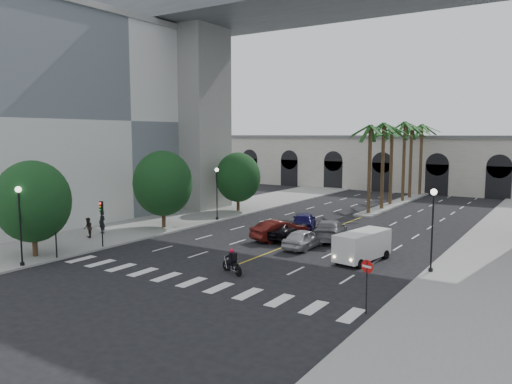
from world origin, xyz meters
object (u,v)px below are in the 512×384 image
at_px(car_c, 284,229).
at_px(pedestrian_a, 102,222).
at_px(car_d, 330,230).
at_px(lamp_post_left_far, 217,189).
at_px(pedestrian_b, 88,228).
at_px(lamp_post_left_near, 20,219).
at_px(car_e, 304,221).
at_px(lamp_post_right, 433,223).
at_px(car_b, 280,230).
at_px(cargo_van, 362,245).
at_px(traffic_signal_near, 55,224).
at_px(motorcycle_rider, 232,263).
at_px(traffic_signal_far, 102,216).
at_px(do_not_enter_sign, 367,275).
at_px(car_a, 303,239).

xyz_separation_m(car_c, pedestrian_a, (-13.96, -7.25, 0.31)).
height_order(car_d, pedestrian_a, pedestrian_a).
distance_m(lamp_post_left_far, pedestrian_b, 13.59).
bearing_deg(lamp_post_left_near, car_e, 65.66).
xyz_separation_m(pedestrian_a, pedestrian_b, (0.55, -1.92, -0.11)).
relative_size(lamp_post_right, car_c, 0.94).
relative_size(car_b, cargo_van, 0.99).
xyz_separation_m(traffic_signal_near, motorcycle_rider, (12.29, 3.77, -1.79)).
bearing_deg(traffic_signal_near, lamp_post_right, 24.82).
xyz_separation_m(car_d, car_e, (-3.69, 2.41, 0.02)).
xyz_separation_m(lamp_post_left_far, traffic_signal_far, (0.10, -14.50, -0.71)).
bearing_deg(traffic_signal_far, car_d, 43.09).
height_order(traffic_signal_near, pedestrian_b, traffic_signal_near).
relative_size(motorcycle_rider, do_not_enter_sign, 0.77).
relative_size(motorcycle_rider, car_a, 0.46).
bearing_deg(traffic_signal_near, motorcycle_rider, 17.05).
xyz_separation_m(lamp_post_left_near, pedestrian_b, (-3.51, 8.06, -2.23)).
bearing_deg(motorcycle_rider, lamp_post_right, 57.01).
bearing_deg(do_not_enter_sign, cargo_van, 125.36).
distance_m(traffic_signal_far, car_a, 15.40).
distance_m(traffic_signal_far, motorcycle_rider, 12.42).
height_order(lamp_post_right, pedestrian_a, lamp_post_right).
xyz_separation_m(motorcycle_rider, cargo_van, (5.70, 7.25, 0.43)).
bearing_deg(lamp_post_left_far, car_d, -9.19).
relative_size(lamp_post_left_far, motorcycle_rider, 2.61).
xyz_separation_m(car_a, car_e, (-3.29, 6.37, 0.10)).
xyz_separation_m(lamp_post_left_near, lamp_post_right, (22.80, 13.00, 0.00)).
height_order(lamp_post_left_far, car_b, lamp_post_left_far).
bearing_deg(car_a, lamp_post_left_near, 49.14).
bearing_deg(lamp_post_left_far, motorcycle_rider, -49.93).
bearing_deg(pedestrian_a, car_e, 41.39).
height_order(motorcycle_rider, car_e, car_e).
distance_m(traffic_signal_near, car_a, 17.89).
relative_size(lamp_post_right, car_d, 0.93).
bearing_deg(motorcycle_rider, car_c, 126.92).
xyz_separation_m(lamp_post_right, do_not_enter_sign, (-0.90, -8.90, -1.28)).
height_order(lamp_post_left_far, motorcycle_rider, lamp_post_left_far).
xyz_separation_m(traffic_signal_far, car_b, (9.80, 10.02, -1.68)).
bearing_deg(lamp_post_left_far, pedestrian_b, -105.17).
xyz_separation_m(motorcycle_rider, car_e, (-2.78, 14.99, 0.14)).
distance_m(car_e, pedestrian_a, 17.72).
distance_m(lamp_post_left_near, lamp_post_right, 26.25).
xyz_separation_m(traffic_signal_far, car_a, (12.80, 8.38, -1.76)).
bearing_deg(cargo_van, car_d, 141.79).
bearing_deg(do_not_enter_sign, car_c, 145.74).
distance_m(lamp_post_left_far, car_b, 11.13).
bearing_deg(car_d, motorcycle_rider, 68.99).
height_order(pedestrian_a, pedestrian_b, pedestrian_a).
bearing_deg(car_d, traffic_signal_far, 26.21).
height_order(cargo_van, pedestrian_a, cargo_van).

